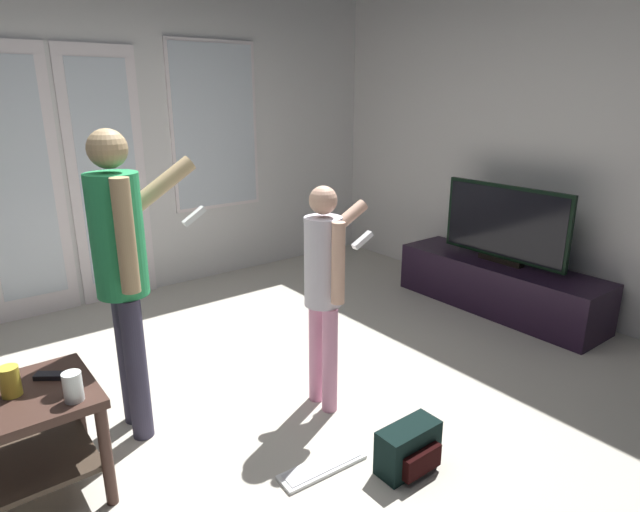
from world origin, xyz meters
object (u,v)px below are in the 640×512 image
object	(u,v)px
tv_stand	(498,286)
person_adult	(123,260)
backpack	(409,449)
loose_keyboard	(322,467)
flat_screen_tv	(504,224)
tv_remote_black	(55,376)
cup_by_laptop	(73,387)
cup_near_edge	(10,381)
person_child	(325,279)

from	to	relation	value
tv_stand	person_adult	distance (m)	2.99
backpack	loose_keyboard	size ratio (longest dim) A/B	0.71
flat_screen_tv	backpack	world-z (taller)	flat_screen_tv
loose_keyboard	tv_remote_black	bearing A→B (deg)	144.83
backpack	person_adult	bearing A→B (deg)	128.54
cup_by_laptop	flat_screen_tv	bearing A→B (deg)	3.87
cup_near_edge	cup_by_laptop	bearing A→B (deg)	-45.65
cup_by_laptop	tv_remote_black	distance (m)	0.24
flat_screen_tv	tv_remote_black	distance (m)	3.29
flat_screen_tv	cup_by_laptop	size ratio (longest dim) A/B	8.73
tv_remote_black	tv_stand	bearing A→B (deg)	36.03
tv_stand	cup_by_laptop	bearing A→B (deg)	-176.20
flat_screen_tv	person_adult	distance (m)	2.90
person_child	cup_near_edge	distance (m)	1.51
loose_keyboard	tv_stand	bearing A→B (deg)	15.62
person_child	cup_by_laptop	distance (m)	1.30
person_adult	person_child	world-z (taller)	person_adult
person_child	person_adult	bearing A→B (deg)	154.94
flat_screen_tv	backpack	distance (m)	2.29
tv_stand	loose_keyboard	size ratio (longest dim) A/B	3.79
flat_screen_tv	loose_keyboard	bearing A→B (deg)	-164.28
cup_by_laptop	backpack	bearing A→B (deg)	-28.52
cup_near_edge	cup_by_laptop	world-z (taller)	cup_near_edge
tv_stand	person_adult	size ratio (longest dim) A/B	1.09
loose_keyboard	cup_by_laptop	distance (m)	1.18
cup_near_edge	tv_remote_black	size ratio (longest dim) A/B	0.75
loose_keyboard	person_child	bearing A→B (deg)	50.63
cup_near_edge	flat_screen_tv	bearing A→B (deg)	0.38
backpack	cup_by_laptop	distance (m)	1.51
person_adult	loose_keyboard	bearing A→B (deg)	-57.06
loose_keyboard	cup_near_edge	bearing A→B (deg)	150.65
flat_screen_tv	cup_near_edge	size ratio (longest dim) A/B	8.46
cup_near_edge	person_child	bearing A→B (deg)	-7.78
person_adult	loose_keyboard	distance (m)	1.38
tv_stand	cup_by_laptop	world-z (taller)	cup_by_laptop
flat_screen_tv	cup_near_edge	xyz separation A→B (m)	(-3.46, -0.02, -0.14)
backpack	tv_remote_black	world-z (taller)	tv_remote_black
tv_stand	person_child	bearing A→B (deg)	-173.62
person_adult	cup_by_laptop	world-z (taller)	person_adult
person_child	cup_near_edge	bearing A→B (deg)	172.22
loose_keyboard	cup_near_edge	xyz separation A→B (m)	(-1.13, 0.63, 0.57)
backpack	loose_keyboard	bearing A→B (deg)	142.62
backpack	tv_remote_black	bearing A→B (deg)	144.26
tv_stand	cup_by_laptop	size ratio (longest dim) A/B	13.68
person_adult	cup_near_edge	distance (m)	0.71
backpack	loose_keyboard	xyz separation A→B (m)	(-0.33, 0.25, -0.10)
flat_screen_tv	cup_near_edge	bearing A→B (deg)	-179.62
tv_stand	loose_keyboard	bearing A→B (deg)	-164.38
person_child	cup_near_edge	size ratio (longest dim) A/B	9.87
backpack	tv_remote_black	xyz separation A→B (m)	(-1.28, 0.92, 0.42)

